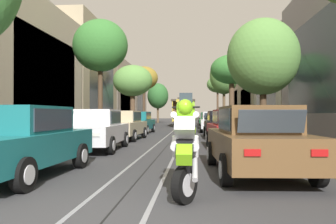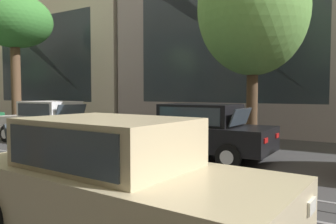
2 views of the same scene
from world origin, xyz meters
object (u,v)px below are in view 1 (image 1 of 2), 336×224
street_tree_kerb_right_far (218,85)px  pedestrian_crossing_far (44,124)px  parked_car_teal_fourth_left (138,122)px  parked_car_white_second_left (96,130)px  parked_car_brown_near_right (256,140)px  street_tree_kerb_left_mid (133,81)px  cable_car_trolley (184,112)px  motorcycle_with_rider (185,141)px  parked_car_green_fifth_right (209,120)px  street_tree_kerb_left_far (158,96)px  street_tree_kerb_right_fourth (224,76)px  parked_car_grey_far_right (206,119)px  parked_car_green_sixth_right (208,119)px  street_tree_kerb_right_mid (232,70)px  parked_car_red_second_right (234,129)px  street_tree_kerb_right_second (263,57)px  parked_car_white_fourth_right (212,122)px  parked_car_beige_mid_left (124,125)px  street_tree_kerb_left_fourth (144,78)px  parked_car_black_mid_right (221,124)px  parked_car_teal_near_left (21,141)px  street_tree_kerb_left_second (100,46)px

street_tree_kerb_right_far → pedestrian_crossing_far: (-11.22, -35.33, -5.09)m
parked_car_teal_fourth_left → street_tree_kerb_right_far: size_ratio=0.60×
parked_car_white_second_left → parked_car_brown_near_right: same height
street_tree_kerb_left_mid → cable_car_trolley: (4.66, 8.17, -2.89)m
street_tree_kerb_left_mid → motorcycle_with_rider: size_ratio=3.28×
parked_car_green_fifth_right → cable_car_trolley: size_ratio=0.48×
parked_car_brown_near_right → street_tree_kerb_left_far: (-7.26, 44.75, 3.56)m
street_tree_kerb_right_fourth → street_tree_kerb_right_far: street_tree_kerb_right_fourth is taller
parked_car_brown_near_right → pedestrian_crossing_far: (-8.95, 8.10, 0.11)m
parked_car_teal_fourth_left → parked_car_grey_far_right: size_ratio=1.01×
parked_car_green_sixth_right → cable_car_trolley: bearing=152.2°
street_tree_kerb_right_mid → street_tree_kerb_right_fourth: 10.35m
parked_car_red_second_right → street_tree_kerb_right_second: 6.80m
motorcycle_with_rider → street_tree_kerb_right_far: bearing=85.2°
parked_car_red_second_right → street_tree_kerb_right_mid: street_tree_kerb_right_mid is taller
parked_car_brown_near_right → parked_car_white_fourth_right: (0.00, 17.84, 0.00)m
street_tree_kerb_right_mid → street_tree_kerb_right_fourth: bearing=88.7°
parked_car_beige_mid_left → street_tree_kerb_right_fourth: (7.60, 23.58, 5.40)m
street_tree_kerb_left_far → street_tree_kerb_right_far: street_tree_kerb_right_far is taller
parked_car_green_sixth_right → street_tree_kerb_right_fourth: bearing=59.1°
parked_car_green_sixth_right → parked_car_white_second_left: bearing=-102.1°
parked_car_green_fifth_right → parked_car_green_sixth_right: size_ratio=1.00×
street_tree_kerb_left_far → cable_car_trolley: size_ratio=0.70×
street_tree_kerb_left_fourth → street_tree_kerb_right_mid: size_ratio=1.08×
parked_car_brown_near_right → street_tree_kerb_right_mid: street_tree_kerb_right_mid is taller
parked_car_black_mid_right → parked_car_red_second_right: bearing=-90.2°
parked_car_black_mid_right → street_tree_kerb_left_fourth: 24.07m
parked_car_beige_mid_left → street_tree_kerb_right_second: bearing=6.1°
street_tree_kerb_right_fourth → parked_car_teal_near_left: bearing=-102.6°
street_tree_kerb_left_far → street_tree_kerb_right_mid: bearing=-66.7°
pedestrian_crossing_far → parked_car_teal_fourth_left: bearing=66.0°
parked_car_teal_fourth_left → parked_car_brown_near_right: (5.49, -15.88, 0.00)m
parked_car_white_second_left → parked_car_teal_fourth_left: size_ratio=1.00×
street_tree_kerb_right_far → parked_car_green_sixth_right: bearing=-98.8°
parked_car_black_mid_right → parked_car_green_fifth_right: same height
parked_car_red_second_right → street_tree_kerb_left_second: street_tree_kerb_left_second is taller
parked_car_red_second_right → parked_car_grey_far_right: (0.00, 30.40, 0.00)m
parked_car_teal_near_left → parked_car_red_second_right: size_ratio=1.00×
parked_car_beige_mid_left → pedestrian_crossing_far: bearing=-155.0°
parked_car_black_mid_right → street_tree_kerb_right_mid: 12.64m
street_tree_kerb_left_fourth → cable_car_trolley: 7.18m
parked_car_beige_mid_left → street_tree_kerb_right_fourth: street_tree_kerb_right_fourth is taller
parked_car_teal_fourth_left → street_tree_kerb_left_fourth: bearing=97.5°
street_tree_kerb_left_fourth → street_tree_kerb_right_second: size_ratio=1.12×
parked_car_white_second_left → street_tree_kerb_left_fourth: bearing=95.2°
parked_car_beige_mid_left → street_tree_kerb_right_mid: (7.37, 13.26, 4.71)m
pedestrian_crossing_far → street_tree_kerb_left_fourth: bearing=87.5°
parked_car_white_fourth_right → street_tree_kerb_right_second: (2.39, -7.20, 3.77)m
parked_car_white_fourth_right → street_tree_kerb_right_far: size_ratio=0.59×
parked_car_beige_mid_left → parked_car_brown_near_right: same height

